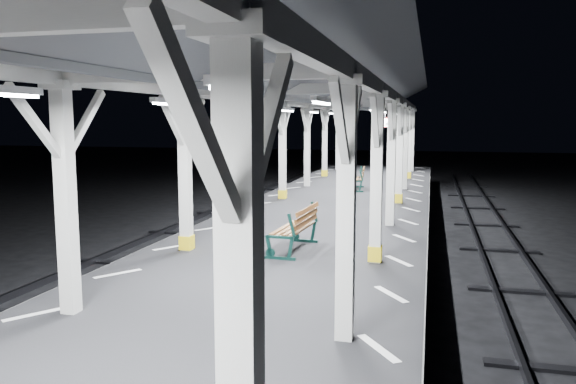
% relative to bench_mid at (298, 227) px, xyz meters
% --- Properties ---
extents(ground, '(120.00, 120.00, 0.00)m').
position_rel_bench_mid_xyz_m(ground, '(-0.30, -2.57, -1.51)').
color(ground, black).
rests_on(ground, ground).
extents(platform, '(6.00, 50.00, 1.00)m').
position_rel_bench_mid_xyz_m(platform, '(-0.30, -2.57, -1.01)').
color(platform, black).
rests_on(platform, ground).
extents(hazard_stripes_left, '(1.00, 48.00, 0.01)m').
position_rel_bench_mid_xyz_m(hazard_stripes_left, '(-2.75, -2.57, -0.51)').
color(hazard_stripes_left, silver).
rests_on(hazard_stripes_left, platform).
extents(hazard_stripes_right, '(1.00, 48.00, 0.01)m').
position_rel_bench_mid_xyz_m(hazard_stripes_right, '(2.15, -2.57, -0.51)').
color(hazard_stripes_right, silver).
rests_on(hazard_stripes_right, platform).
extents(track_left, '(2.20, 60.00, 0.16)m').
position_rel_bench_mid_xyz_m(track_left, '(-5.30, -2.57, -1.43)').
color(track_left, '#2D2D33').
rests_on(track_left, ground).
extents(track_right, '(2.20, 60.00, 0.16)m').
position_rel_bench_mid_xyz_m(track_right, '(4.70, -2.57, -1.43)').
color(track_right, '#2D2D33').
rests_on(track_right, ground).
extents(canopy, '(5.40, 49.00, 4.65)m').
position_rel_bench_mid_xyz_m(canopy, '(-0.30, -2.59, 3.05)').
color(canopy, silver).
rests_on(canopy, platform).
extents(bench_mid, '(0.77, 1.81, 0.96)m').
position_rel_bench_mid_xyz_m(bench_mid, '(0.00, 0.00, 0.00)').
color(bench_mid, '#0D302A').
rests_on(bench_mid, platform).
extents(bench_far, '(0.76, 1.70, 0.89)m').
position_rel_bench_mid_xyz_m(bench_far, '(-0.06, 10.78, -0.04)').
color(bench_far, '#0D302A').
rests_on(bench_far, platform).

